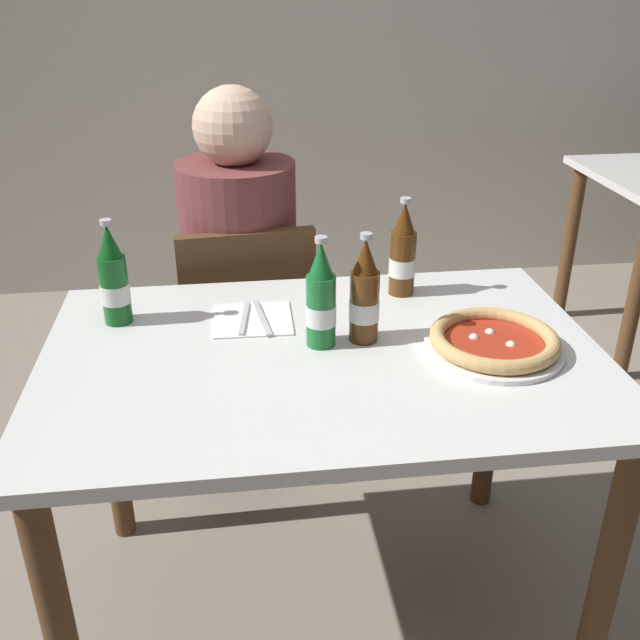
{
  "coord_description": "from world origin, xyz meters",
  "views": [
    {
      "loc": [
        -0.18,
        -1.33,
        1.49
      ],
      "look_at": [
        0.0,
        0.05,
        0.8
      ],
      "focal_mm": 40.07,
      "sensor_mm": 36.0,
      "label": 1
    }
  ],
  "objects_px": {
    "chair_behind_table": "(246,336)",
    "beer_bottle_center": "(114,280)",
    "beer_bottle_right": "(321,301)",
    "dining_table_main": "(323,396)",
    "beer_bottle_left": "(403,254)",
    "diner_seated": "(242,298)",
    "beer_bottle_extra": "(364,297)",
    "pizza_margherita_near": "(494,342)",
    "napkin_with_cutlery": "(253,319)"
  },
  "relations": [
    {
      "from": "napkin_with_cutlery",
      "to": "beer_bottle_extra",
      "type": "bearing_deg",
      "value": -28.2
    },
    {
      "from": "diner_seated",
      "to": "chair_behind_table",
      "type": "bearing_deg",
      "value": -82.04
    },
    {
      "from": "pizza_margherita_near",
      "to": "napkin_with_cutlery",
      "type": "relative_size",
      "value": 1.56
    },
    {
      "from": "beer_bottle_center",
      "to": "napkin_with_cutlery",
      "type": "bearing_deg",
      "value": -6.03
    },
    {
      "from": "pizza_margherita_near",
      "to": "beer_bottle_right",
      "type": "bearing_deg",
      "value": 168.07
    },
    {
      "from": "beer_bottle_right",
      "to": "beer_bottle_left",
      "type": "bearing_deg",
      "value": 46.05
    },
    {
      "from": "dining_table_main",
      "to": "beer_bottle_extra",
      "type": "bearing_deg",
      "value": 24.15
    },
    {
      "from": "chair_behind_table",
      "to": "beer_bottle_right",
      "type": "distance_m",
      "value": 0.7
    },
    {
      "from": "beer_bottle_right",
      "to": "beer_bottle_center",
      "type": "bearing_deg",
      "value": 159.39
    },
    {
      "from": "diner_seated",
      "to": "beer_bottle_center",
      "type": "bearing_deg",
      "value": -122.28
    },
    {
      "from": "beer_bottle_left",
      "to": "dining_table_main",
      "type": "bearing_deg",
      "value": -130.18
    },
    {
      "from": "beer_bottle_center",
      "to": "pizza_margherita_near",
      "type": "bearing_deg",
      "value": -16.82
    },
    {
      "from": "napkin_with_cutlery",
      "to": "pizza_margherita_near",
      "type": "bearing_deg",
      "value": -22.91
    },
    {
      "from": "beer_bottle_left",
      "to": "chair_behind_table",
      "type": "bearing_deg",
      "value": 139.67
    },
    {
      "from": "diner_seated",
      "to": "beer_bottle_extra",
      "type": "xyz_separation_m",
      "value": [
        0.26,
        -0.62,
        0.27
      ]
    },
    {
      "from": "chair_behind_table",
      "to": "beer_bottle_right",
      "type": "bearing_deg",
      "value": 99.27
    },
    {
      "from": "dining_table_main",
      "to": "beer_bottle_center",
      "type": "relative_size",
      "value": 4.86
    },
    {
      "from": "napkin_with_cutlery",
      "to": "beer_bottle_left",
      "type": "bearing_deg",
      "value": 16.03
    },
    {
      "from": "chair_behind_table",
      "to": "beer_bottle_left",
      "type": "height_order",
      "value": "beer_bottle_left"
    },
    {
      "from": "beer_bottle_left",
      "to": "beer_bottle_extra",
      "type": "relative_size",
      "value": 1.0
    },
    {
      "from": "chair_behind_table",
      "to": "beer_bottle_extra",
      "type": "relative_size",
      "value": 3.44
    },
    {
      "from": "beer_bottle_right",
      "to": "beer_bottle_extra",
      "type": "bearing_deg",
      "value": 5.46
    },
    {
      "from": "pizza_margherita_near",
      "to": "beer_bottle_center",
      "type": "distance_m",
      "value": 0.85
    },
    {
      "from": "dining_table_main",
      "to": "diner_seated",
      "type": "distance_m",
      "value": 0.68
    },
    {
      "from": "diner_seated",
      "to": "napkin_with_cutlery",
      "type": "xyz_separation_m",
      "value": [
        0.02,
        -0.49,
        0.17
      ]
    },
    {
      "from": "chair_behind_table",
      "to": "napkin_with_cutlery",
      "type": "height_order",
      "value": "chair_behind_table"
    },
    {
      "from": "beer_bottle_extra",
      "to": "napkin_with_cutlery",
      "type": "height_order",
      "value": "beer_bottle_extra"
    },
    {
      "from": "pizza_margherita_near",
      "to": "beer_bottle_left",
      "type": "relative_size",
      "value": 1.2
    },
    {
      "from": "chair_behind_table",
      "to": "beer_bottle_left",
      "type": "xyz_separation_m",
      "value": [
        0.39,
        -0.33,
        0.37
      ]
    },
    {
      "from": "chair_behind_table",
      "to": "beer_bottle_center",
      "type": "distance_m",
      "value": 0.63
    },
    {
      "from": "dining_table_main",
      "to": "beer_bottle_right",
      "type": "bearing_deg",
      "value": 91.6
    },
    {
      "from": "chair_behind_table",
      "to": "beer_bottle_extra",
      "type": "height_order",
      "value": "beer_bottle_extra"
    },
    {
      "from": "dining_table_main",
      "to": "napkin_with_cutlery",
      "type": "bearing_deg",
      "value": 129.84
    },
    {
      "from": "beer_bottle_left",
      "to": "beer_bottle_right",
      "type": "height_order",
      "value": "same"
    },
    {
      "from": "chair_behind_table",
      "to": "pizza_margherita_near",
      "type": "bearing_deg",
      "value": 122.71
    },
    {
      "from": "beer_bottle_center",
      "to": "napkin_with_cutlery",
      "type": "distance_m",
      "value": 0.33
    },
    {
      "from": "beer_bottle_center",
      "to": "diner_seated",
      "type": "bearing_deg",
      "value": 57.72
    },
    {
      "from": "diner_seated",
      "to": "beer_bottle_left",
      "type": "distance_m",
      "value": 0.61
    },
    {
      "from": "beer_bottle_right",
      "to": "beer_bottle_extra",
      "type": "distance_m",
      "value": 0.1
    },
    {
      "from": "beer_bottle_left",
      "to": "napkin_with_cutlery",
      "type": "xyz_separation_m",
      "value": [
        -0.38,
        -0.11,
        -0.1
      ]
    },
    {
      "from": "beer_bottle_right",
      "to": "napkin_with_cutlery",
      "type": "bearing_deg",
      "value": 135.93
    },
    {
      "from": "diner_seated",
      "to": "beer_bottle_left",
      "type": "relative_size",
      "value": 4.89
    },
    {
      "from": "pizza_margherita_near",
      "to": "napkin_with_cutlery",
      "type": "height_order",
      "value": "pizza_margherita_near"
    },
    {
      "from": "pizza_margherita_near",
      "to": "beer_bottle_center",
      "type": "bearing_deg",
      "value": 163.18
    },
    {
      "from": "diner_seated",
      "to": "napkin_with_cutlery",
      "type": "bearing_deg",
      "value": -87.65
    },
    {
      "from": "napkin_with_cutlery",
      "to": "dining_table_main",
      "type": "bearing_deg",
      "value": -50.16
    },
    {
      "from": "chair_behind_table",
      "to": "beer_bottle_left",
      "type": "relative_size",
      "value": 3.44
    },
    {
      "from": "beer_bottle_center",
      "to": "beer_bottle_extra",
      "type": "xyz_separation_m",
      "value": [
        0.55,
        -0.16,
        0.0
      ]
    },
    {
      "from": "diner_seated",
      "to": "beer_bottle_right",
      "type": "height_order",
      "value": "diner_seated"
    },
    {
      "from": "beer_bottle_center",
      "to": "beer_bottle_extra",
      "type": "height_order",
      "value": "same"
    }
  ]
}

